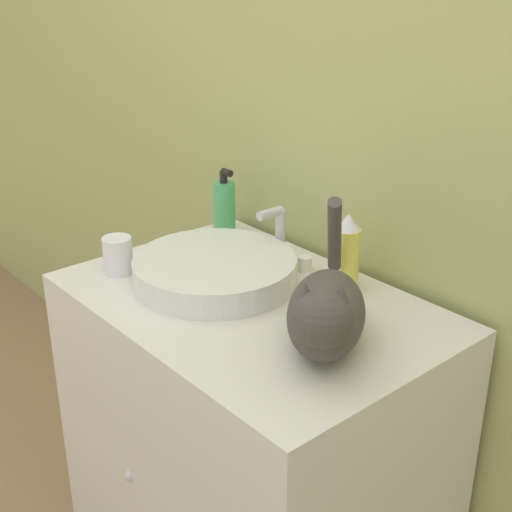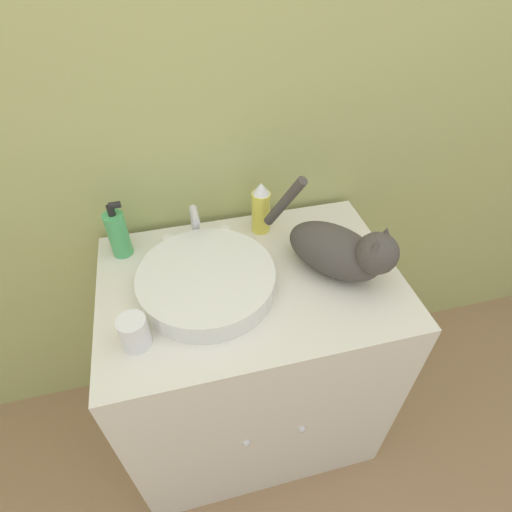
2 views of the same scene
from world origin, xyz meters
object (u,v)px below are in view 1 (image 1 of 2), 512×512
cat (326,312)px  soap_bottle (224,207)px  spray_bottle (347,252)px  cup (118,255)px

cat → soap_bottle: (-0.58, 0.22, -0.01)m
soap_bottle → spray_bottle: soap_bottle is taller
soap_bottle → cat: bearing=-21.1°
soap_bottle → spray_bottle: (0.42, 0.01, 0.01)m
spray_bottle → cup: 0.52m
cat → soap_bottle: 0.62m
spray_bottle → cup: (-0.39, -0.34, -0.04)m
cat → soap_bottle: cat is taller
cat → spray_bottle: bearing=175.3°
cat → cup: size_ratio=4.07×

